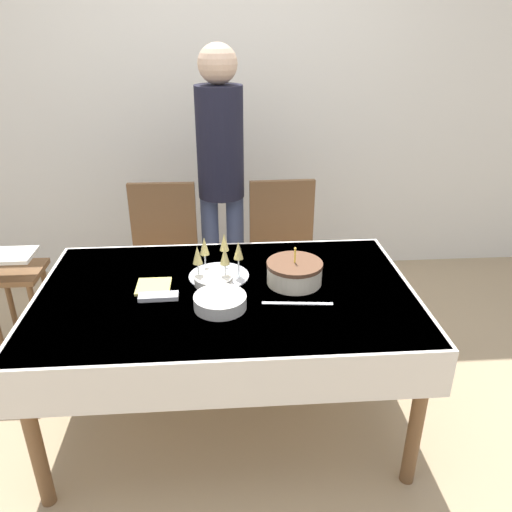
{
  "coord_description": "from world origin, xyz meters",
  "views": [
    {
      "loc": [
        -0.01,
        -1.94,
        1.81
      ],
      "look_at": [
        0.14,
        0.09,
        0.85
      ],
      "focal_mm": 35.0,
      "sensor_mm": 36.0,
      "label": 1
    }
  ],
  "objects_px": {
    "person_standing": "(221,163)",
    "champagne_tray": "(218,260)",
    "dining_chair_far_left": "(164,256)",
    "birthday_cake": "(294,273)",
    "high_chair": "(15,285)",
    "plate_stack_dessert": "(214,280)",
    "plate_stack_main": "(220,302)",
    "dining_chair_far_right": "(284,253)"
  },
  "relations": [
    {
      "from": "dining_chair_far_left",
      "to": "person_standing",
      "type": "xyz_separation_m",
      "value": [
        0.36,
        0.18,
        0.52
      ]
    },
    {
      "from": "plate_stack_dessert",
      "to": "high_chair",
      "type": "xyz_separation_m",
      "value": [
        -1.11,
        0.52,
        -0.27
      ]
    },
    {
      "from": "plate_stack_dessert",
      "to": "high_chair",
      "type": "distance_m",
      "value": 1.26
    },
    {
      "from": "champagne_tray",
      "to": "high_chair",
      "type": "relative_size",
      "value": 0.4
    },
    {
      "from": "dining_chair_far_left",
      "to": "dining_chair_far_right",
      "type": "xyz_separation_m",
      "value": [
        0.73,
        -0.0,
        0.0
      ]
    },
    {
      "from": "dining_chair_far_left",
      "to": "champagne_tray",
      "type": "height_order",
      "value": "dining_chair_far_left"
    },
    {
      "from": "champagne_tray",
      "to": "plate_stack_dessert",
      "type": "bearing_deg",
      "value": -107.35
    },
    {
      "from": "birthday_cake",
      "to": "plate_stack_dessert",
      "type": "bearing_deg",
      "value": 177.88
    },
    {
      "from": "birthday_cake",
      "to": "plate_stack_dessert",
      "type": "xyz_separation_m",
      "value": [
        -0.36,
        0.01,
        -0.03
      ]
    },
    {
      "from": "champagne_tray",
      "to": "plate_stack_main",
      "type": "bearing_deg",
      "value": -89.13
    },
    {
      "from": "dining_chair_far_right",
      "to": "champagne_tray",
      "type": "height_order",
      "value": "dining_chair_far_right"
    },
    {
      "from": "birthday_cake",
      "to": "plate_stack_dessert",
      "type": "relative_size",
      "value": 1.44
    },
    {
      "from": "dining_chair_far_left",
      "to": "plate_stack_main",
      "type": "distance_m",
      "value": 1.07
    },
    {
      "from": "champagne_tray",
      "to": "high_chair",
      "type": "height_order",
      "value": "champagne_tray"
    },
    {
      "from": "person_standing",
      "to": "high_chair",
      "type": "distance_m",
      "value": 1.36
    },
    {
      "from": "high_chair",
      "to": "birthday_cake",
      "type": "bearing_deg",
      "value": -19.99
    },
    {
      "from": "birthday_cake",
      "to": "champagne_tray",
      "type": "relative_size",
      "value": 0.9
    },
    {
      "from": "dining_chair_far_left",
      "to": "champagne_tray",
      "type": "distance_m",
      "value": 0.83
    },
    {
      "from": "person_standing",
      "to": "birthday_cake",
      "type": "bearing_deg",
      "value": -71.96
    },
    {
      "from": "dining_chair_far_left",
      "to": "birthday_cake",
      "type": "bearing_deg",
      "value": -49.31
    },
    {
      "from": "plate_stack_dessert",
      "to": "dining_chair_far_right",
      "type": "bearing_deg",
      "value": 61.61
    },
    {
      "from": "birthday_cake",
      "to": "plate_stack_dessert",
      "type": "height_order",
      "value": "birthday_cake"
    },
    {
      "from": "dining_chair_far_right",
      "to": "birthday_cake",
      "type": "xyz_separation_m",
      "value": [
        -0.05,
        -0.79,
        0.27
      ]
    },
    {
      "from": "person_standing",
      "to": "champagne_tray",
      "type": "bearing_deg",
      "value": -91.58
    },
    {
      "from": "champagne_tray",
      "to": "high_chair",
      "type": "distance_m",
      "value": 1.26
    },
    {
      "from": "champagne_tray",
      "to": "plate_stack_dessert",
      "type": "relative_size",
      "value": 1.6
    },
    {
      "from": "birthday_cake",
      "to": "person_standing",
      "type": "xyz_separation_m",
      "value": [
        -0.32,
        0.97,
        0.26
      ]
    },
    {
      "from": "birthday_cake",
      "to": "champagne_tray",
      "type": "distance_m",
      "value": 0.35
    },
    {
      "from": "plate_stack_dessert",
      "to": "plate_stack_main",
      "type": "bearing_deg",
      "value": -82.44
    },
    {
      "from": "plate_stack_dessert",
      "to": "champagne_tray",
      "type": "bearing_deg",
      "value": 72.65
    },
    {
      "from": "dining_chair_far_left",
      "to": "birthday_cake",
      "type": "relative_size",
      "value": 3.72
    },
    {
      "from": "plate_stack_main",
      "to": "dining_chair_far_right",
      "type": "bearing_deg",
      "value": 68.29
    },
    {
      "from": "birthday_cake",
      "to": "dining_chair_far_left",
      "type": "bearing_deg",
      "value": 130.69
    },
    {
      "from": "dining_chair_far_left",
      "to": "person_standing",
      "type": "height_order",
      "value": "person_standing"
    },
    {
      "from": "champagne_tray",
      "to": "plate_stack_main",
      "type": "relative_size",
      "value": 1.28
    },
    {
      "from": "dining_chair_far_left",
      "to": "person_standing",
      "type": "distance_m",
      "value": 0.66
    },
    {
      "from": "birthday_cake",
      "to": "plate_stack_main",
      "type": "xyz_separation_m",
      "value": [
        -0.34,
        -0.19,
        -0.02
      ]
    },
    {
      "from": "dining_chair_far_right",
      "to": "birthday_cake",
      "type": "relative_size",
      "value": 3.72
    },
    {
      "from": "champagne_tray",
      "to": "high_chair",
      "type": "xyz_separation_m",
      "value": [
        -1.13,
        0.45,
        -0.33
      ]
    },
    {
      "from": "dining_chair_far_left",
      "to": "champagne_tray",
      "type": "relative_size",
      "value": 3.35
    },
    {
      "from": "dining_chair_far_left",
      "to": "plate_stack_dessert",
      "type": "relative_size",
      "value": 5.36
    },
    {
      "from": "plate_stack_main",
      "to": "person_standing",
      "type": "relative_size",
      "value": 0.13
    }
  ]
}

